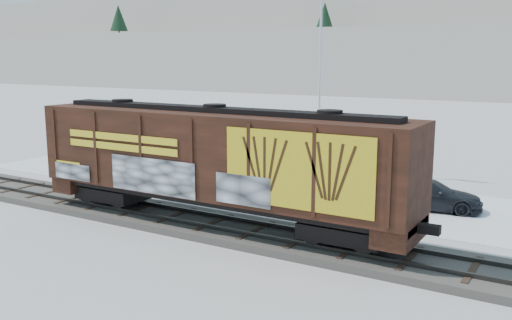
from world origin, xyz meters
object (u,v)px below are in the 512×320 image
Objects in this scene: flagpole at (321,104)px; car_white at (231,177)px; car_silver at (216,172)px; car_dark at (430,194)px; hopper_railcar at (215,158)px.

flagpole is 2.64× the size of car_white.
car_dark is at bearing -98.75° from car_silver.
car_silver is 11.12m from car_dark.
flagpole reaches higher than hopper_railcar.
hopper_railcar is 1.42× the size of flagpole.
car_silver is 1.35m from car_white.
hopper_railcar is 3.76× the size of car_white.
hopper_railcar reaches higher than car_silver.
car_silver is 0.95× the size of car_dark.
hopper_railcar is at bearing 129.89° from car_dark.
car_dark is (7.59, -4.51, -3.52)m from flagpole.
car_dark is at bearing -88.43° from car_white.
flagpole is 9.50m from car_dark.
flagpole is at bearing 94.88° from hopper_railcar.
hopper_railcar is at bearing -85.12° from flagpole.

